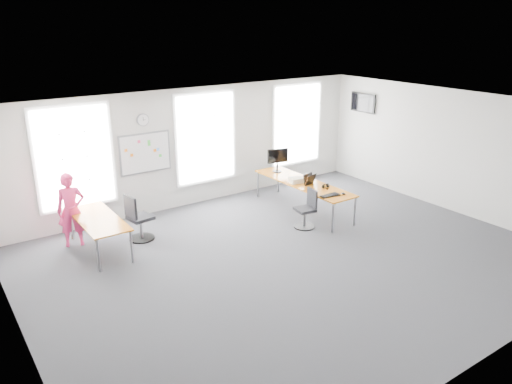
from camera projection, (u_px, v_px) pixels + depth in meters
floor at (292, 259)px, 10.06m from camera, size 10.00×10.00×0.00m
ceiling at (296, 111)px, 9.07m from camera, size 10.00×10.00×0.00m
wall_back at (195, 147)px, 12.66m from camera, size 10.00×0.00×10.00m
wall_front at (488, 271)px, 6.47m from camera, size 10.00×0.00×10.00m
wall_left at (12, 256)px, 6.87m from camera, size 0.00×10.00×10.00m
wall_right at (452, 151)px, 12.27m from camera, size 0.00×10.00×10.00m
window_left at (74, 157)px, 10.96m from camera, size 1.60×0.06×2.20m
window_mid at (206, 138)px, 12.74m from camera, size 1.60×0.06×2.20m
window_right at (297, 124)px, 14.36m from camera, size 1.60×0.06×2.20m
desk_right at (303, 184)px, 12.40m from camera, size 0.81×3.04×0.74m
desk_left at (98, 221)px, 10.24m from camera, size 0.78×1.96×0.71m
chair_right at (307, 211)px, 11.49m from camera, size 0.48×0.48×0.91m
chair_left at (138, 220)px, 10.79m from camera, size 0.56×0.56×1.05m
person at (71, 210)px, 10.45m from camera, size 0.65×0.51×1.59m
whiteboard at (145, 153)px, 11.90m from camera, size 1.20×0.03×0.90m
wall_clock at (143, 120)px, 11.63m from camera, size 0.30×0.04×0.30m
tv at (363, 103)px, 14.30m from camera, size 0.06×0.90×0.55m
keyboard at (330, 195)px, 11.42m from camera, size 0.49×0.23×0.02m
mouse at (343, 194)px, 11.50m from camera, size 0.10×0.13×0.05m
lens_cap at (327, 189)px, 11.88m from camera, size 0.08×0.08×0.01m
headphones at (325, 186)px, 11.95m from camera, size 0.18×0.10×0.11m
laptop_sleeve at (309, 179)px, 12.15m from camera, size 0.35×0.25×0.28m
paper_stack at (297, 180)px, 12.35m from camera, size 0.39×0.32×0.12m
monitor at (278, 158)px, 13.09m from camera, size 0.56×0.23×0.63m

